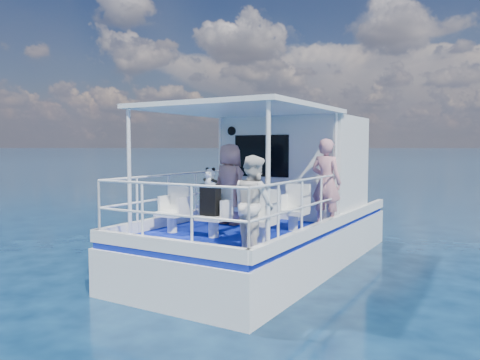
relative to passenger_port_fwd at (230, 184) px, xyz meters
name	(u,v)px	position (x,y,z in m)	size (l,w,h in m)	color
ground	(246,274)	(0.49, -0.21, -1.70)	(2000.00, 2000.00, 0.00)	#061932
hull	(269,263)	(0.49, 0.79, -1.70)	(3.00, 7.00, 1.60)	white
deck	(269,223)	(0.49, 0.79, -0.85)	(2.90, 6.90, 0.10)	#0A1991
cabin	(295,166)	(0.49, 2.09, 0.30)	(2.85, 2.00, 2.20)	white
canopy	(240,109)	(0.49, -0.41, 1.44)	(3.00, 3.20, 0.08)	white
canopy_posts	(239,171)	(0.49, -0.46, 0.30)	(2.77, 2.97, 2.20)	white
railings	(230,205)	(0.49, -0.79, -0.30)	(2.84, 3.59, 1.00)	white
seat_port_fwd	(212,213)	(-0.41, -0.01, -0.61)	(0.48, 0.46, 0.38)	white
seat_center_fwd	(251,216)	(0.49, -0.01, -0.61)	(0.48, 0.46, 0.38)	white
seat_stbd_fwd	(293,220)	(1.39, -0.01, -0.61)	(0.48, 0.46, 0.38)	white
seat_port_aft	(172,222)	(-0.41, -1.31, -0.61)	(0.48, 0.46, 0.38)	white
seat_center_aft	(214,226)	(0.49, -1.31, -0.61)	(0.48, 0.46, 0.38)	white
seat_stbd_aft	(260,231)	(1.39, -1.31, -0.61)	(0.48, 0.46, 0.38)	white
passenger_port_fwd	(230,184)	(0.00, 0.00, 0.00)	(0.60, 0.43, 1.61)	tan
passenger_stbd_fwd	(326,182)	(1.74, 0.76, 0.05)	(0.62, 0.41, 1.71)	#D18792
passenger_stbd_aft	(254,204)	(1.63, -1.96, -0.09)	(0.69, 0.54, 1.43)	silver
backpack_port	(209,194)	(-0.45, -0.09, -0.22)	(0.32, 0.18, 0.42)	black
backpack_center	(210,201)	(0.46, -1.37, -0.18)	(0.32, 0.18, 0.48)	black
compact_camera	(209,182)	(-0.43, -0.10, 0.02)	(0.10, 0.06, 0.06)	black
panda	(210,177)	(0.47, -1.37, 0.22)	(0.22, 0.18, 0.33)	silver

